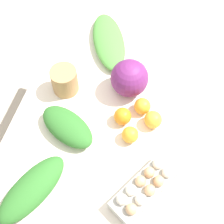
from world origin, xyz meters
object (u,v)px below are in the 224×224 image
Objects in this scene: paper_bag at (65,81)px; orange_2 at (123,116)px; greens_bunch_scallion at (67,127)px; orange_0 at (130,135)px; orange_3 at (153,120)px; greens_bunch_beet_tops at (32,189)px; greens_bunch_kale at (109,41)px; orange_1 at (142,106)px; cabbage_purple at (129,78)px; egg_carton at (145,188)px.

paper_bag is 0.32m from orange_2.
orange_0 is (0.04, -0.27, -0.01)m from greens_bunch_scallion.
greens_bunch_beet_tops is at bearing 137.72° from orange_3.
greens_bunch_beet_tops is (-0.51, -0.05, -0.02)m from paper_bag.
paper_bag reaches higher than greens_bunch_beet_tops.
greens_bunch_beet_tops is 4.51× the size of orange_0.
orange_0 is (-0.50, -0.24, 0.01)m from greens_bunch_kale.
orange_2 is 0.13m from orange_3.
orange_1 reaches higher than orange_0.
greens_bunch_beet_tops reaches higher than orange_2.
orange_0 is at bearing -82.17° from greens_bunch_scallion.
orange_0 is at bearing -116.31° from paper_bag.
paper_bag is at bearing 86.53° from orange_1.
greens_bunch_scallion is (-0.53, 0.03, 0.01)m from greens_bunch_kale.
greens_bunch_beet_tops is 0.59m from orange_1.
cabbage_purple is 2.22× the size of orange_3.
orange_2 is at bearing 34.55° from orange_0.
greens_bunch_kale is at bearing -3.67° from greens_bunch_scallion.
paper_bag is at bearing 22.01° from greens_bunch_scallion.
greens_bunch_beet_tops is (-0.83, 0.07, 0.01)m from greens_bunch_kale.
orange_1 is at bearing -34.12° from greens_bunch_beet_tops.
paper_bag is 1.77× the size of orange_0.
greens_bunch_scallion is at bearing 97.83° from orange_0.
greens_bunch_beet_tops is at bearing 147.96° from orange_2.
egg_carton is 0.61m from paper_bag.
orange_1 is (0.48, -0.33, -0.01)m from greens_bunch_beet_tops.
orange_2 is (0.41, -0.26, -0.00)m from greens_bunch_beet_tops.
greens_bunch_scallion is 0.30m from greens_bunch_beet_tops.
greens_bunch_kale is at bearing 38.21° from orange_3.
egg_carton reaches higher than orange_2.
greens_bunch_scallion is at bearing -84.20° from egg_carton.
greens_bunch_scallion is (0.17, 0.38, -0.00)m from egg_carton.
egg_carton reaches higher than greens_bunch_kale.
orange_2 is 1.00× the size of orange_3.
cabbage_purple is 0.36m from greens_bunch_scallion.
cabbage_purple is 2.40× the size of orange_0.
cabbage_purple reaches higher than orange_3.
greens_bunch_beet_tops is 0.48m from orange_2.
orange_3 is (-0.08, -0.44, -0.03)m from paper_bag.
orange_2 is at bearing -156.47° from greens_bunch_kale.
egg_carton is at bearing -154.02° from greens_bunch_kale.
cabbage_purple is 0.53× the size of greens_bunch_beet_tops.
greens_bunch_scallion is (-0.21, -0.09, -0.02)m from paper_bag.
greens_bunch_beet_tops is at bearing 136.94° from orange_0.
greens_bunch_scallion is 0.25m from orange_2.
greens_bunch_kale is (0.71, 0.34, -0.01)m from egg_carton.
paper_bag is 0.48× the size of greens_bunch_scallion.
orange_3 is (-0.40, -0.32, 0.01)m from greens_bunch_kale.
orange_0 is 0.09m from orange_2.
paper_bag is at bearing -99.34° from egg_carton.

